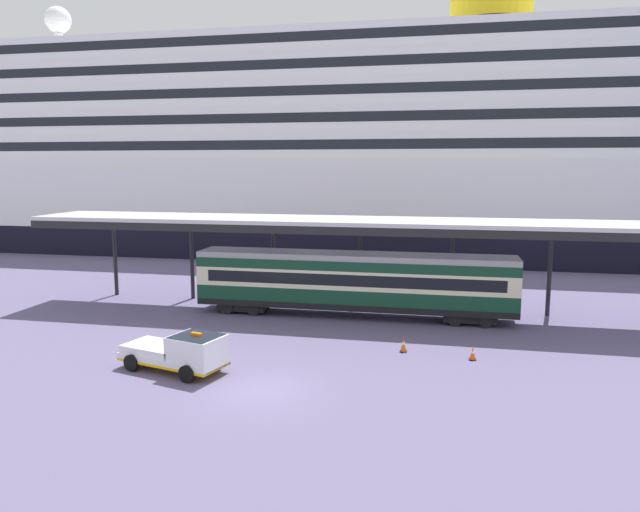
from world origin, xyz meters
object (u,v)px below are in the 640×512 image
(train_carriage, at_px, (354,281))
(traffic_cone_mid, at_px, (403,345))
(cruise_ship, at_px, (423,155))
(traffic_cone_far, at_px, (195,340))
(traffic_cone_near, at_px, (473,353))
(service_truck, at_px, (181,351))

(train_carriage, relative_size, traffic_cone_mid, 26.33)
(cruise_ship, distance_m, traffic_cone_far, 43.07)
(traffic_cone_near, relative_size, traffic_cone_mid, 0.88)
(train_carriage, height_order, service_truck, train_carriage)
(traffic_cone_near, bearing_deg, service_truck, -161.13)
(traffic_cone_mid, bearing_deg, service_truck, -152.49)
(service_truck, relative_size, traffic_cone_near, 8.23)
(train_carriage, bearing_deg, traffic_cone_near, -45.87)
(traffic_cone_mid, height_order, traffic_cone_far, traffic_cone_mid)
(train_carriage, bearing_deg, cruise_ship, 84.78)
(train_carriage, bearing_deg, service_truck, -117.82)
(cruise_ship, distance_m, train_carriage, 33.66)
(service_truck, distance_m, traffic_cone_near, 14.27)
(traffic_cone_mid, bearing_deg, train_carriage, 118.49)
(cruise_ship, height_order, traffic_cone_mid, cruise_ship)
(cruise_ship, xyz_separation_m, service_truck, (-9.29, -44.43, -9.78))
(service_truck, distance_m, traffic_cone_mid, 11.30)
(service_truck, bearing_deg, traffic_cone_near, 18.87)
(traffic_cone_near, bearing_deg, cruise_ship, 96.01)
(traffic_cone_near, bearing_deg, train_carriage, 134.13)
(train_carriage, relative_size, traffic_cone_far, 30.30)
(cruise_ship, bearing_deg, service_truck, -101.81)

